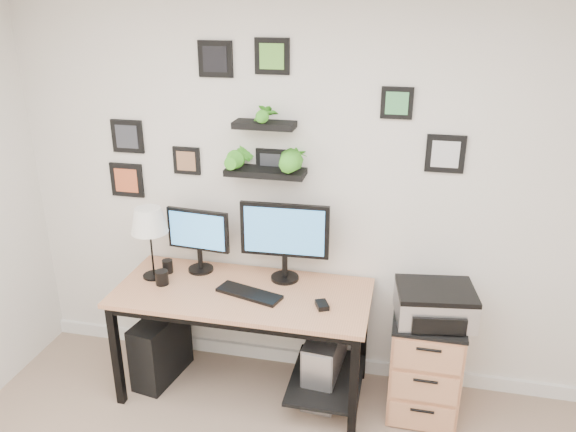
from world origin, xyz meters
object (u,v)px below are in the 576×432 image
(monitor_left, at_px, (198,236))
(printer, at_px, (435,304))
(desk, at_px, (250,306))
(mug, at_px, (162,278))
(file_cabinet, at_px, (424,361))
(monitor_right, at_px, (285,236))
(pc_tower_grey, at_px, (325,364))
(pc_tower_black, at_px, (161,347))
(table_lamp, at_px, (149,222))

(monitor_left, height_order, printer, monitor_left)
(desk, bearing_deg, monitor_left, 156.65)
(mug, height_order, printer, printer)
(monitor_left, distance_m, file_cabinet, 1.65)
(monitor_left, distance_m, printer, 1.55)
(monitor_right, relative_size, pc_tower_grey, 1.19)
(monitor_right, bearing_deg, pc_tower_grey, -23.65)
(pc_tower_black, bearing_deg, desk, 11.98)
(mug, distance_m, pc_tower_grey, 1.20)
(monitor_right, bearing_deg, mug, -162.94)
(pc_tower_black, relative_size, pc_tower_grey, 0.96)
(monitor_left, relative_size, printer, 0.89)
(file_cabinet, bearing_deg, mug, -175.90)
(monitor_left, relative_size, file_cabinet, 0.65)
(pc_tower_grey, xyz_separation_m, printer, (0.65, -0.02, 0.54))
(monitor_left, xyz_separation_m, pc_tower_black, (-0.24, -0.19, -0.78))
(desk, distance_m, monitor_left, 0.57)
(printer, bearing_deg, file_cabinet, 120.87)
(monitor_left, distance_m, pc_tower_grey, 1.18)
(monitor_right, bearing_deg, file_cabinet, -6.80)
(monitor_left, distance_m, monitor_right, 0.58)
(mug, height_order, pc_tower_grey, mug)
(mug, bearing_deg, printer, 2.83)
(file_cabinet, distance_m, printer, 0.44)
(pc_tower_black, distance_m, file_cabinet, 1.76)
(desk, relative_size, pc_tower_black, 3.47)
(mug, bearing_deg, pc_tower_grey, 5.49)
(mug, height_order, pc_tower_black, mug)
(mug, relative_size, pc_tower_grey, 0.20)
(monitor_right, bearing_deg, pc_tower_black, -166.81)
(pc_tower_black, xyz_separation_m, pc_tower_grey, (1.12, 0.06, -0.00))
(monitor_right, distance_m, printer, 1.00)
(pc_tower_black, bearing_deg, mug, -17.20)
(desk, relative_size, monitor_right, 2.82)
(monitor_left, bearing_deg, table_lamp, -151.82)
(monitor_left, xyz_separation_m, pc_tower_grey, (0.88, -0.13, -0.78))
(mug, height_order, file_cabinet, mug)
(desk, relative_size, pc_tower_grey, 3.35)
(monitor_left, relative_size, monitor_right, 0.77)
(printer, bearing_deg, desk, -178.90)
(table_lamp, xyz_separation_m, printer, (1.80, -0.00, -0.36))
(monitor_left, height_order, pc_tower_black, monitor_left)
(table_lamp, distance_m, pc_tower_grey, 1.46)
(monitor_right, height_order, file_cabinet, monitor_right)
(pc_tower_black, distance_m, printer, 1.86)
(pc_tower_grey, bearing_deg, monitor_right, 156.35)
(table_lamp, bearing_deg, monitor_left, 28.18)
(monitor_right, height_order, printer, monitor_right)
(file_cabinet, bearing_deg, monitor_right, 173.20)
(file_cabinet, bearing_deg, printer, -59.13)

